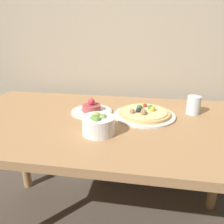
% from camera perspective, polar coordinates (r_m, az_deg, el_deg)
% --- Properties ---
extents(back_wall, '(8.00, 0.05, 2.60)m').
position_cam_1_polar(back_wall, '(1.47, 1.73, 26.42)').
color(back_wall, tan).
rests_on(back_wall, ground_plane).
extents(dining_table, '(1.48, 0.78, 0.75)m').
position_cam_1_polar(dining_table, '(1.09, -2.36, -6.66)').
color(dining_table, '#AD7F51').
rests_on(dining_table, ground_plane).
extents(pizza_plate, '(0.30, 0.30, 0.05)m').
position_cam_1_polar(pizza_plate, '(1.10, 8.43, -0.39)').
color(pizza_plate, silver).
rests_on(pizza_plate, dining_table).
extents(tartare_plate, '(0.21, 0.21, 0.08)m').
position_cam_1_polar(tartare_plate, '(1.13, -5.35, 0.62)').
color(tartare_plate, silver).
rests_on(tartare_plate, dining_table).
extents(small_bowl, '(0.14, 0.14, 0.09)m').
position_cam_1_polar(small_bowl, '(0.90, -3.56, -3.19)').
color(small_bowl, white).
rests_on(small_bowl, dining_table).
extents(drinking_glass, '(0.07, 0.07, 0.09)m').
position_cam_1_polar(drinking_glass, '(1.18, 20.52, 1.71)').
color(drinking_glass, silver).
rests_on(drinking_glass, dining_table).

